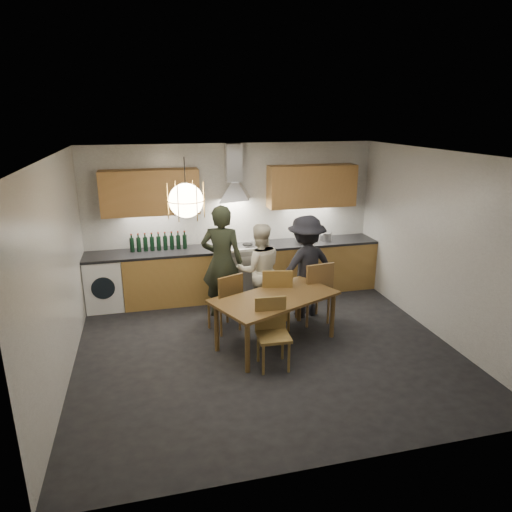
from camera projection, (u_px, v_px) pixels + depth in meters
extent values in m
plane|color=black|center=(266.00, 348.00, 6.24)|extent=(5.00, 5.00, 0.00)
cube|color=silver|center=(233.00, 220.00, 7.94)|extent=(5.00, 0.02, 2.60)
cube|color=silver|center=(337.00, 337.00, 3.77)|extent=(5.00, 0.02, 2.60)
cube|color=silver|center=(58.00, 273.00, 5.29)|extent=(0.02, 4.50, 2.60)
cube|color=silver|center=(437.00, 245.00, 6.42)|extent=(0.02, 4.50, 2.60)
cube|color=white|center=(267.00, 154.00, 5.47)|extent=(5.00, 4.50, 0.02)
cube|color=#BA8E47|center=(168.00, 278.00, 7.65)|extent=(1.45, 0.60, 0.86)
cube|color=#BA8E47|center=(317.00, 266.00, 8.26)|extent=(2.05, 0.60, 0.86)
cube|color=white|center=(105.00, 283.00, 7.42)|extent=(0.58, 0.58, 0.85)
cube|color=black|center=(148.00, 253.00, 7.45)|extent=(2.05, 0.62, 0.04)
cube|color=black|center=(318.00, 242.00, 8.12)|extent=(2.05, 0.62, 0.04)
cube|color=silver|center=(237.00, 274.00, 7.93)|extent=(0.90, 0.60, 0.80)
cube|color=black|center=(240.00, 280.00, 7.67)|extent=(0.78, 0.02, 0.42)
cube|color=slate|center=(237.00, 250.00, 7.80)|extent=(0.90, 0.60, 0.08)
cube|color=silver|center=(240.00, 251.00, 7.54)|extent=(0.90, 0.08, 0.04)
cube|color=tan|center=(150.00, 192.00, 7.30)|extent=(1.55, 0.35, 0.72)
cube|color=tan|center=(312.00, 186.00, 7.92)|extent=(1.55, 0.35, 0.72)
cube|color=silver|center=(233.00, 163.00, 7.52)|extent=(0.26, 0.22, 0.62)
cylinder|color=black|center=(185.00, 179.00, 5.22)|extent=(0.01, 0.01, 0.50)
sphere|color=#FFE0A5|center=(186.00, 201.00, 5.29)|extent=(0.40, 0.40, 0.40)
torus|color=gold|center=(186.00, 201.00, 5.29)|extent=(0.43, 0.43, 0.01)
cube|color=brown|center=(277.00, 298.00, 6.16)|extent=(1.85, 1.44, 0.04)
cylinder|color=brown|center=(247.00, 348.00, 5.56)|extent=(0.06, 0.06, 0.66)
cylinder|color=brown|center=(217.00, 328.00, 6.08)|extent=(0.06, 0.06, 0.66)
cylinder|color=brown|center=(332.00, 316.00, 6.46)|extent=(0.06, 0.06, 0.66)
cylinder|color=brown|center=(299.00, 301.00, 6.97)|extent=(0.06, 0.06, 0.66)
cube|color=brown|center=(224.00, 302.00, 6.65)|extent=(0.53, 0.53, 0.04)
cube|color=brown|center=(231.00, 290.00, 6.44)|extent=(0.39, 0.20, 0.44)
cylinder|color=brown|center=(227.00, 310.00, 6.94)|extent=(0.03, 0.03, 0.41)
cylinder|color=brown|center=(240.00, 317.00, 6.69)|extent=(0.03, 0.03, 0.41)
cylinder|color=brown|center=(209.00, 315.00, 6.75)|extent=(0.03, 0.03, 0.41)
cylinder|color=brown|center=(221.00, 323.00, 6.50)|extent=(0.03, 0.03, 0.41)
cube|color=brown|center=(276.00, 298.00, 6.75)|extent=(0.51, 0.51, 0.04)
cube|color=brown|center=(277.00, 286.00, 6.48)|extent=(0.43, 0.13, 0.47)
cylinder|color=brown|center=(286.00, 308.00, 6.99)|extent=(0.04, 0.04, 0.44)
cylinder|color=brown|center=(289.00, 317.00, 6.66)|extent=(0.04, 0.04, 0.44)
cylinder|color=brown|center=(264.00, 308.00, 6.98)|extent=(0.04, 0.04, 0.44)
cylinder|color=brown|center=(265.00, 318.00, 6.65)|extent=(0.04, 0.04, 0.44)
cube|color=brown|center=(313.00, 292.00, 6.93)|extent=(0.50, 0.50, 0.04)
cube|color=brown|center=(320.00, 280.00, 6.67)|extent=(0.45, 0.10, 0.49)
cylinder|color=brown|center=(317.00, 301.00, 7.22)|extent=(0.04, 0.04, 0.45)
cylinder|color=brown|center=(328.00, 310.00, 6.91)|extent=(0.04, 0.04, 0.45)
cylinder|color=brown|center=(296.00, 304.00, 7.10)|extent=(0.04, 0.04, 0.45)
cylinder|color=brown|center=(307.00, 313.00, 6.78)|extent=(0.04, 0.04, 0.45)
cube|color=brown|center=(273.00, 336.00, 5.65)|extent=(0.42, 0.42, 0.04)
cube|color=brown|center=(270.00, 313.00, 5.75)|extent=(0.40, 0.06, 0.43)
cylinder|color=brown|center=(263.00, 360.00, 5.54)|extent=(0.03, 0.03, 0.41)
cylinder|color=brown|center=(258.00, 347.00, 5.84)|extent=(0.03, 0.03, 0.41)
cylinder|color=brown|center=(289.00, 357.00, 5.60)|extent=(0.03, 0.03, 0.41)
cylinder|color=brown|center=(283.00, 345.00, 5.90)|extent=(0.03, 0.03, 0.41)
imported|color=black|center=(222.00, 262.00, 7.01)|extent=(0.76, 0.63, 1.78)
imported|color=silver|center=(259.00, 270.00, 7.08)|extent=(0.74, 0.59, 1.48)
imported|color=black|center=(306.00, 267.00, 7.04)|extent=(1.14, 0.81, 1.61)
imported|color=silver|center=(305.00, 240.00, 7.99)|extent=(0.40, 0.40, 0.08)
cylinder|color=#AFB0B3|center=(326.00, 237.00, 8.11)|extent=(0.25, 0.25, 0.14)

